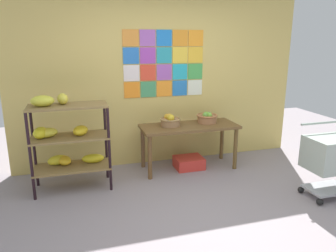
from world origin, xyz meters
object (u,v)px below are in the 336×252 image
(banana_shelf_unit, at_px, (65,136))
(fruit_basket_left, at_px, (207,117))
(display_table, at_px, (189,131))
(shopping_cart, at_px, (332,156))
(fruit_basket_centre, at_px, (170,121))
(produce_crate_under_table, at_px, (189,163))

(banana_shelf_unit, relative_size, fruit_basket_left, 3.96)
(display_table, xyz_separation_m, shopping_cart, (1.34, -1.36, -0.05))
(fruit_basket_left, distance_m, shopping_cart, 1.78)
(fruit_basket_left, height_order, fruit_basket_centre, fruit_basket_centre)
(banana_shelf_unit, xyz_separation_m, fruit_basket_left, (2.06, 0.27, 0.04))
(fruit_basket_left, relative_size, shopping_cart, 0.35)
(banana_shelf_unit, bearing_deg, shopping_cart, -20.60)
(fruit_basket_left, relative_size, fruit_basket_centre, 1.05)
(fruit_basket_left, bearing_deg, shopping_cart, -54.29)
(banana_shelf_unit, bearing_deg, fruit_basket_centre, 9.48)
(fruit_basket_left, xyz_separation_m, fruit_basket_centre, (-0.59, -0.02, -0.00))
(banana_shelf_unit, height_order, fruit_basket_centre, banana_shelf_unit)
(produce_crate_under_table, height_order, shopping_cart, shopping_cart)
(display_table, height_order, fruit_basket_left, fruit_basket_left)
(fruit_basket_centre, bearing_deg, shopping_cart, -41.01)
(produce_crate_under_table, bearing_deg, banana_shelf_unit, -173.61)
(produce_crate_under_table, bearing_deg, display_table, 160.86)
(display_table, distance_m, fruit_basket_centre, 0.33)
(banana_shelf_unit, distance_m, shopping_cart, 3.31)
(fruit_basket_centre, xyz_separation_m, produce_crate_under_table, (0.28, -0.05, -0.67))
(banana_shelf_unit, height_order, fruit_basket_left, banana_shelf_unit)
(display_table, bearing_deg, produce_crate_under_table, -19.14)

